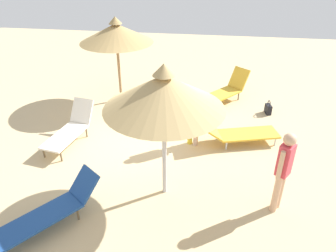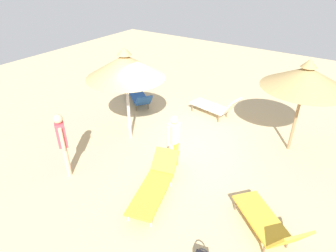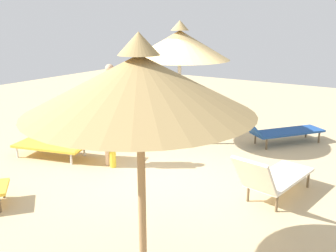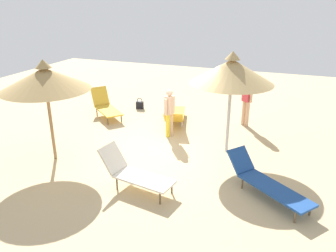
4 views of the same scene
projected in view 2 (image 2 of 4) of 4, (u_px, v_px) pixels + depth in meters
ground at (179, 147)px, 8.95m from camera, size 24.00×24.00×0.10m
parasol_umbrella_front at (125, 66)px, 8.14m from camera, size 2.29×2.29×2.89m
parasol_umbrella_near_right at (306, 78)px, 7.62m from camera, size 2.30×2.30×2.76m
lounge_chair_near_left at (155, 184)px, 6.94m from camera, size 1.18×2.20×0.68m
lounge_chair_back at (216, 106)px, 10.31m from camera, size 1.89×0.91×0.93m
lounge_chair_far_right at (269, 224)px, 5.78m from camera, size 1.75×1.61×0.97m
lounge_chair_center at (139, 96)px, 11.21m from camera, size 2.10×1.80×0.79m
person_standing_far_left at (63, 141)px, 7.26m from camera, size 0.39×0.33×1.78m
person_standing_edge at (174, 139)px, 7.62m from camera, size 0.29×0.44×1.55m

